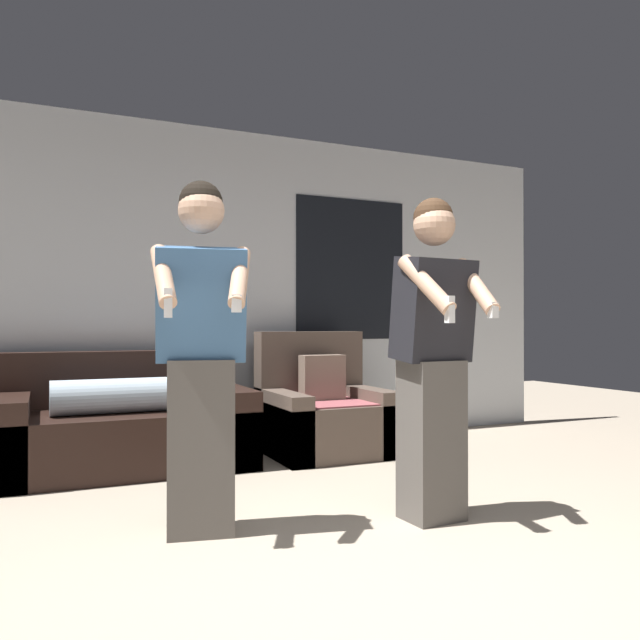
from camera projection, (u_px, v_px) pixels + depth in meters
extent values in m
plane|color=tan|center=(433.00, 599.00, 2.33)|extent=(14.00, 14.00, 0.00)
cube|color=silver|center=(216.00, 287.00, 5.29)|extent=(6.66, 0.06, 2.70)
cube|color=black|center=(351.00, 269.00, 5.78)|extent=(1.10, 0.01, 1.30)
cube|color=black|center=(124.00, 440.00, 4.45)|extent=(1.78, 0.94, 0.42)
cube|color=black|center=(118.00, 378.00, 4.78)|extent=(1.78, 0.22, 0.41)
cube|color=black|center=(6.00, 438.00, 4.14)|extent=(0.28, 0.94, 0.56)
cube|color=black|center=(226.00, 423.00, 4.75)|extent=(0.28, 0.94, 0.56)
cylinder|color=silver|center=(126.00, 395.00, 4.34)|extent=(0.98, 0.24, 0.24)
cube|color=brown|center=(326.00, 428.00, 4.98)|extent=(0.92, 0.87, 0.41)
cube|color=brown|center=(309.00, 364.00, 5.29)|extent=(0.92, 0.20, 0.56)
cube|color=brown|center=(282.00, 425.00, 4.83)|extent=(0.18, 0.87, 0.51)
cube|color=brown|center=(366.00, 419.00, 5.13)|extent=(0.18, 0.87, 0.51)
cube|color=#994C51|center=(328.00, 402.00, 4.94)|extent=(0.78, 0.70, 0.01)
cube|color=#7A6656|center=(322.00, 377.00, 5.04)|extent=(0.36, 0.14, 0.36)
cube|color=#56514C|center=(201.00, 446.00, 3.08)|extent=(0.36, 0.30, 0.86)
cube|color=#3D6693|center=(201.00, 304.00, 3.06)|extent=(0.48, 0.39, 0.58)
sphere|color=tan|center=(201.00, 211.00, 3.05)|extent=(0.23, 0.23, 0.23)
sphere|color=black|center=(201.00, 203.00, 3.06)|extent=(0.22, 0.22, 0.22)
cylinder|color=tan|center=(163.00, 276.00, 2.88)|extent=(0.09, 0.36, 0.32)
cube|color=white|center=(168.00, 303.00, 2.74)|extent=(0.04, 0.04, 0.13)
cylinder|color=tan|center=(240.00, 277.00, 2.96)|extent=(0.21, 0.36, 0.32)
cube|color=white|center=(236.00, 304.00, 2.80)|extent=(0.05, 0.04, 0.08)
cube|color=#56514C|center=(431.00, 439.00, 3.30)|extent=(0.31, 0.26, 0.84)
cube|color=black|center=(433.00, 309.00, 3.29)|extent=(0.41, 0.30, 0.56)
sphere|color=tan|center=(434.00, 225.00, 3.29)|extent=(0.22, 0.22, 0.22)
sphere|color=#3D2819|center=(433.00, 218.00, 3.30)|extent=(0.21, 0.21, 0.21)
cylinder|color=tan|center=(426.00, 284.00, 3.09)|extent=(0.16, 0.36, 0.32)
cube|color=white|center=(450.00, 309.00, 2.96)|extent=(0.04, 0.04, 0.13)
cylinder|color=tan|center=(476.00, 286.00, 3.24)|extent=(0.11, 0.36, 0.32)
cube|color=white|center=(493.00, 310.00, 3.09)|extent=(0.05, 0.04, 0.08)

